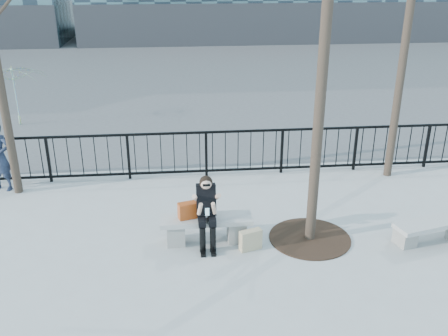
{
  "coord_description": "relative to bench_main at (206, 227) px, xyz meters",
  "views": [
    {
      "loc": [
        -0.46,
        -7.88,
        4.76
      ],
      "look_at": [
        0.4,
        0.8,
        1.1
      ],
      "focal_mm": 40.0,
      "sensor_mm": 36.0,
      "label": 1
    }
  ],
  "objects": [
    {
      "name": "seated_woman",
      "position": [
        0.0,
        -0.16,
        0.37
      ],
      "size": [
        0.5,
        0.64,
        1.34
      ],
      "color": "black",
      "rests_on": "ground"
    },
    {
      "name": "railing",
      "position": [
        0.0,
        3.0,
        0.25
      ],
      "size": [
        14.0,
        0.06,
        1.1
      ],
      "color": "black",
      "rests_on": "ground"
    },
    {
      "name": "ground",
      "position": [
        0.0,
        0.0,
        -0.3
      ],
      "size": [
        120.0,
        120.0,
        0.0
      ],
      "primitive_type": "plane",
      "color": "#9A9995",
      "rests_on": "ground"
    },
    {
      "name": "tree_grate",
      "position": [
        1.9,
        -0.1,
        -0.29
      ],
      "size": [
        1.5,
        1.5,
        0.02
      ],
      "primitive_type": "cylinder",
      "color": "black",
      "rests_on": "ground"
    },
    {
      "name": "bench_second",
      "position": [
        4.06,
        -0.46,
        -0.02
      ],
      "size": [
        1.52,
        0.42,
        0.45
      ],
      "rotation": [
        0.0,
        0.0,
        0.25
      ],
      "color": "slate",
      "rests_on": "ground"
    },
    {
      "name": "handbag",
      "position": [
        -0.31,
        0.02,
        0.34
      ],
      "size": [
        0.39,
        0.26,
        0.3
      ],
      "primitive_type": "cube",
      "rotation": [
        0.0,
        0.0,
        0.28
      ],
      "color": "#A23E13",
      "rests_on": "bench_main"
    },
    {
      "name": "shopping_bag",
      "position": [
        0.76,
        -0.35,
        -0.11
      ],
      "size": [
        0.42,
        0.26,
        0.37
      ],
      "primitive_type": "cube",
      "rotation": [
        0.0,
        0.0,
        0.32
      ],
      "color": "beige",
      "rests_on": "ground"
    },
    {
      "name": "street_surface",
      "position": [
        0.0,
        15.0,
        -0.3
      ],
      "size": [
        60.0,
        23.0,
        0.01
      ],
      "primitive_type": "cube",
      "color": "#474747",
      "rests_on": "ground"
    },
    {
      "name": "bench_main",
      "position": [
        0.0,
        0.0,
        0.0
      ],
      "size": [
        1.65,
        0.46,
        0.49
      ],
      "color": "slate",
      "rests_on": "ground"
    },
    {
      "name": "vendor_umbrella",
      "position": [
        -5.31,
        7.43,
        0.62
      ],
      "size": [
        2.31,
        2.35,
        1.84
      ],
      "primitive_type": "imported",
      "rotation": [
        0.0,
        0.0,
        -0.16
      ],
      "color": "#D4E232",
      "rests_on": "ground"
    }
  ]
}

